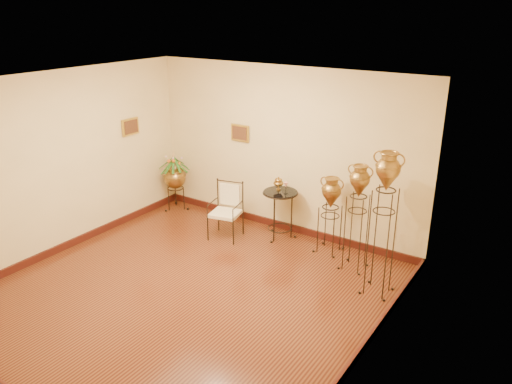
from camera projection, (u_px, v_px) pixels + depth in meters
The scene contains 8 objects.
ground at pixel (189, 291), 6.83m from camera, with size 5.00×5.00×0.00m, color brown.
room_shell at pixel (182, 171), 6.23m from camera, with size 5.02×5.02×2.81m.
amphora_tall at pixel (383, 223), 6.46m from camera, with size 0.50×0.50×2.01m.
amphora_mid at pixel (357, 217), 7.16m from camera, with size 0.47×0.47×1.62m.
amphora_short at pixel (330, 215), 7.74m from camera, with size 0.42×0.42×1.26m.
planter_urn at pixel (175, 175), 9.39m from camera, with size 0.71×0.71×1.20m.
armchair at pixel (225, 211), 8.26m from camera, with size 0.62×0.60×0.94m.
side_table at pixel (280, 214), 8.28m from camera, with size 0.66×0.66×1.04m.
Camera 1 is at (4.03, -4.42, 3.69)m, focal length 35.00 mm.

